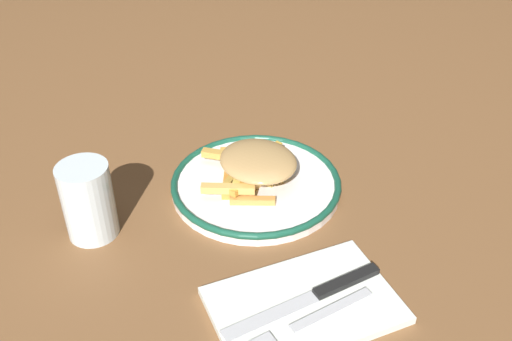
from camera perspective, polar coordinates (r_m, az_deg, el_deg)
The scene contains 7 objects.
ground_plane at distance 0.86m, azimuth 0.00°, elevation -1.89°, with size 2.60×2.60×0.00m, color brown.
plate at distance 0.85m, azimuth 0.00°, elevation -1.33°, with size 0.25×0.25×0.02m.
fries_heap at distance 0.84m, azimuth -0.09°, elevation 0.67°, with size 0.15×0.17×0.04m.
napkin at distance 0.69m, azimuth 4.78°, elevation -13.15°, with size 0.14×0.21×0.01m, color white.
fork at distance 0.66m, azimuth 5.06°, elevation -14.80°, with size 0.04×0.18×0.01m.
knife at distance 0.69m, azimuth 6.15°, elevation -12.11°, with size 0.04×0.21×0.01m.
water_glass at distance 0.78m, azimuth -16.31°, elevation -2.87°, with size 0.07×0.07×0.11m, color silver.
Camera 1 is at (-0.63, 0.27, 0.52)m, focal length 40.38 mm.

